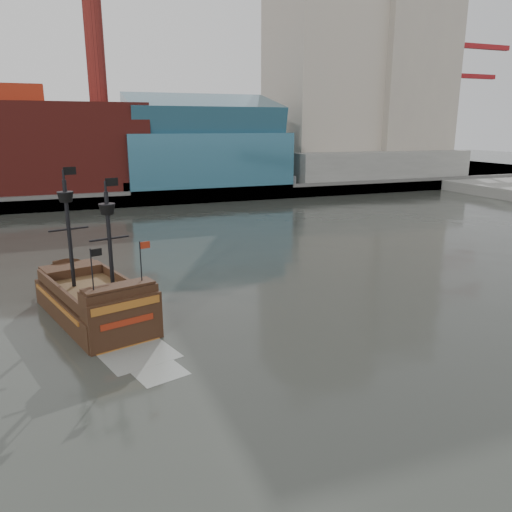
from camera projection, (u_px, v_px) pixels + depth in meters
name	position (u px, v px, depth m)	size (l,w,h in m)	color
ground	(360.00, 358.00, 29.64)	(400.00, 400.00, 0.00)	#292B26
promenade_far	(136.00, 182.00, 112.30)	(220.00, 60.00, 2.00)	slate
seawall	(160.00, 198.00, 85.64)	(220.00, 1.00, 2.60)	#4C4C49
skyline	(160.00, 68.00, 101.42)	(149.00, 45.00, 62.00)	brown
crane_a	(452.00, 102.00, 126.22)	(22.50, 4.00, 32.25)	slate
crane_b	(453.00, 117.00, 139.50)	(19.10, 4.00, 26.25)	slate
pirate_ship	(95.00, 305.00, 35.39)	(8.54, 15.92, 11.43)	black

